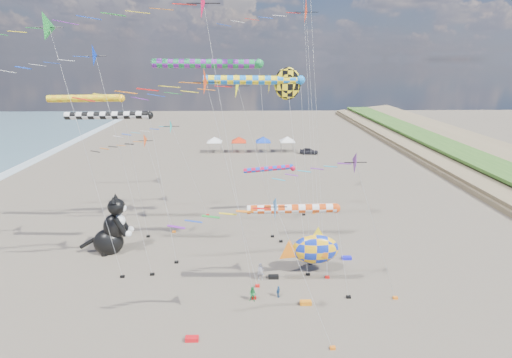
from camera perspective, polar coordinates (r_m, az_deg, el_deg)
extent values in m
cone|color=#20D2C4|center=(47.25, -11.30, 7.41)|extent=(1.85, 1.98, 2.05)
cylinder|color=#B2B2B2|center=(48.20, -9.05, 0.92)|extent=(3.23, 0.02, 11.14)
cube|color=black|center=(49.77, -6.92, -5.13)|extent=(0.36, 0.24, 0.20)
cone|color=green|center=(34.66, -27.00, 19.01)|extent=(2.23, 2.39, 2.46)
cylinder|color=#B2B2B2|center=(34.93, -22.50, 2.10)|extent=(3.07, 0.02, 20.93)
cube|color=black|center=(38.20, -18.54, -13.06)|extent=(0.36, 0.24, 0.20)
cone|color=#64148F|center=(30.04, 16.60, 2.56)|extent=(1.67, 1.79, 1.84)
cylinder|color=#B2B2B2|center=(32.30, 18.02, -7.41)|extent=(2.69, 0.02, 11.53)
cube|color=black|center=(35.35, 19.28, -15.72)|extent=(0.36, 0.24, 0.20)
cone|color=red|center=(29.93, -6.90, 13.75)|extent=(1.93, 2.06, 2.12)
cylinder|color=#B2B2B2|center=(31.42, -3.07, -1.87)|extent=(3.64, 0.02, 17.03)
cube|color=black|center=(35.02, 0.21, -15.00)|extent=(0.36, 0.24, 0.20)
cone|color=red|center=(40.19, 8.12, 22.81)|extent=(2.43, 2.60, 2.68)
cylinder|color=#B2B2B2|center=(40.72, 8.63, 6.53)|extent=(1.71, 0.02, 22.89)
cube|color=black|center=(44.27, 9.07, -8.09)|extent=(0.36, 0.24, 0.20)
cone|color=#177FE3|center=(23.87, 5.88, -4.65)|extent=(1.49, 1.59, 1.64)
cylinder|color=#B2B2B2|center=(26.25, 8.54, -14.66)|extent=(2.70, 0.02, 9.86)
cube|color=black|center=(29.28, 10.89, -22.60)|extent=(0.36, 0.24, 0.20)
cone|color=#0A2FBE|center=(33.92, -22.25, 16.05)|extent=(1.74, 1.87, 1.92)
cylinder|color=#B2B2B2|center=(34.66, -18.19, 0.63)|extent=(3.08, 0.02, 18.82)
cube|color=black|center=(37.81, -14.61, -13.03)|extent=(0.36, 0.24, 0.20)
cone|color=#FFFB12|center=(38.42, -0.96, 13.22)|extent=(2.41, 2.58, 2.66)
cylinder|color=#B2B2B2|center=(39.80, 1.44, 1.52)|extent=(3.28, 0.02, 16.18)
cube|color=black|center=(42.71, 3.58, -8.86)|extent=(0.36, 0.24, 0.20)
cone|color=#DD0F41|center=(28.30, -6.89, 23.57)|extent=(2.21, 2.36, 2.43)
cylinder|color=#B2B2B2|center=(29.01, -3.23, 1.62)|extent=(2.98, 0.02, 21.95)
cube|color=black|center=(33.52, -0.28, -16.61)|extent=(0.36, 0.24, 0.20)
cylinder|color=#B2B2B2|center=(36.56, 8.79, 8.64)|extent=(2.42, 0.02, 27.00)
cube|color=black|center=(40.84, 9.63, -10.34)|extent=(0.36, 0.24, 0.20)
cylinder|color=#B2B2B2|center=(47.26, 7.71, 10.48)|extent=(2.09, 0.02, 27.00)
cube|color=black|center=(50.64, 8.28, -4.80)|extent=(0.36, 0.24, 0.20)
cone|color=#EE561F|center=(43.12, -14.98, 5.00)|extent=(1.58, 1.69, 1.74)
cylinder|color=#B2B2B2|center=(44.18, -13.25, -1.44)|extent=(1.98, 0.02, 10.19)
cube|color=black|center=(45.76, -11.62, -7.38)|extent=(0.36, 0.24, 0.20)
cylinder|color=blue|center=(33.60, -0.56, 13.95)|extent=(7.95, 0.73, 0.73)
sphere|color=blue|center=(33.92, 6.37, 13.88)|extent=(0.77, 0.77, 0.77)
cylinder|color=#B2B2B2|center=(35.45, 7.13, 0.08)|extent=(1.52, 0.02, 16.90)
cube|color=black|center=(38.77, 7.80, -11.81)|extent=(0.36, 0.24, 0.20)
cylinder|color=#F9B015|center=(43.11, -23.37, 10.53)|extent=(7.18, 0.72, 0.72)
sphere|color=#F9B015|center=(41.94, -18.73, 10.87)|extent=(0.75, 0.75, 0.75)
cylinder|color=#B2B2B2|center=(43.03, -16.86, 1.06)|extent=(1.52, 0.02, 14.87)
cube|color=black|center=(45.29, -15.15, -7.90)|extent=(0.36, 0.24, 0.20)
cylinder|color=red|center=(47.59, 1.76, 1.48)|extent=(5.93, 0.59, 0.59)
sphere|color=red|center=(47.86, 5.30, 1.51)|extent=(0.61, 0.61, 0.61)
cylinder|color=#B2B2B2|center=(48.83, 6.08, -1.90)|extent=(1.52, 0.02, 6.02)
cube|color=black|center=(49.93, 6.84, -5.05)|extent=(0.36, 0.24, 0.20)
cylinder|color=#DE460F|center=(30.09, 5.09, -4.24)|extent=(6.66, 0.70, 0.70)
sphere|color=#DE460F|center=(30.66, 11.30, -4.11)|extent=(0.73, 0.73, 0.73)
cylinder|color=#B2B2B2|center=(32.40, 12.22, -10.53)|extent=(1.52, 0.02, 7.79)
cube|color=black|center=(34.45, 13.08, -16.09)|extent=(0.36, 0.24, 0.20)
cylinder|color=black|center=(36.33, -20.54, 8.50)|extent=(7.13, 0.65, 0.65)
sphere|color=black|center=(35.35, -15.00, 8.79)|extent=(0.68, 0.68, 0.68)
cylinder|color=#B2B2B2|center=(36.75, -13.05, -2.01)|extent=(1.52, 0.02, 13.99)
cube|color=black|center=(39.33, -11.29, -11.56)|extent=(0.36, 0.24, 0.20)
cylinder|color=#18883F|center=(39.77, -7.14, 16.03)|extent=(10.08, 0.85, 0.85)
sphere|color=#18883F|center=(39.64, 0.43, 16.15)|extent=(0.90, 0.90, 0.90)
cylinder|color=#B2B2B2|center=(40.79, 1.46, 3.31)|extent=(1.52, 0.02, 18.13)
cube|color=black|center=(43.79, 2.36, -8.17)|extent=(0.36, 0.24, 0.20)
ellipsoid|color=yellow|center=(33.77, 4.52, 13.42)|extent=(2.20, 0.40, 2.64)
cone|color=yellow|center=(33.64, 1.91, 13.45)|extent=(0.12, 1.80, 1.80)
cylinder|color=#B2B2B2|center=(34.40, 6.04, -0.65)|extent=(2.03, 2.03, 16.61)
cube|color=black|center=(36.93, 7.43, -13.35)|extent=(0.36, 0.24, 0.20)
ellipsoid|color=#122EB6|center=(36.38, 8.45, -9.88)|extent=(4.42, 2.42, 2.79)
cone|color=orange|center=(36.05, 4.61, -10.01)|extent=(2.03, 0.49, 2.04)
cone|color=yellow|center=(35.82, 8.84, -7.88)|extent=(1.48, 0.37, 1.49)
cylinder|color=#B2B2B2|center=(36.79, 10.15, -12.11)|extent=(0.16, 1.04, 1.89)
cube|color=red|center=(36.77, 10.15, -13.63)|extent=(0.36, 0.24, 0.20)
imported|color=#98969F|center=(35.59, 0.66, -13.12)|extent=(0.63, 0.45, 1.62)
imported|color=#218C42|center=(32.96, -0.46, -16.15)|extent=(0.72, 0.64, 1.26)
imported|color=#285791|center=(33.58, 3.20, -15.76)|extent=(0.53, 0.62, 1.00)
cube|color=red|center=(29.78, -9.14, -21.61)|extent=(0.90, 0.44, 0.30)
cube|color=black|center=(36.19, 2.52, -13.79)|extent=(0.90, 0.44, 0.30)
cube|color=#1616E4|center=(40.18, 12.82, -10.94)|extent=(0.90, 0.44, 0.30)
cube|color=orange|center=(33.10, 7.12, -17.13)|extent=(0.90, 0.44, 0.30)
cube|color=white|center=(82.84, -5.93, 5.30)|extent=(3.00, 3.00, 0.15)
pyramid|color=white|center=(82.64, -5.95, 6.01)|extent=(4.20, 4.20, 1.00)
cylinder|color=#999999|center=(81.92, -6.88, 4.32)|extent=(0.08, 0.08, 2.20)
cylinder|color=#999999|center=(81.72, -5.06, 4.34)|extent=(0.08, 0.08, 2.20)
cylinder|color=#999999|center=(84.45, -6.73, 4.70)|extent=(0.08, 0.08, 2.20)
cylinder|color=#999999|center=(84.26, -4.96, 4.72)|extent=(0.08, 0.08, 2.20)
cube|color=red|center=(82.63, -2.45, 5.34)|extent=(3.00, 3.00, 0.15)
pyramid|color=red|center=(82.43, -2.46, 6.06)|extent=(4.20, 4.20, 1.00)
cylinder|color=#999999|center=(81.62, -3.37, 4.36)|extent=(0.08, 0.08, 2.20)
cylinder|color=#999999|center=(81.59, -1.54, 4.38)|extent=(0.08, 0.08, 2.20)
cylinder|color=#999999|center=(84.16, -3.32, 4.74)|extent=(0.08, 0.08, 2.20)
cylinder|color=#999999|center=(84.13, -1.55, 4.76)|extent=(0.08, 0.08, 2.20)
cube|color=blue|center=(82.72, 1.03, 5.37)|extent=(3.00, 3.00, 0.15)
pyramid|color=blue|center=(82.52, 1.03, 6.08)|extent=(4.20, 4.20, 1.00)
cylinder|color=#999999|center=(81.63, 0.15, 4.39)|extent=(0.08, 0.08, 2.20)
cylinder|color=#999999|center=(81.76, 1.98, 4.40)|extent=(0.08, 0.08, 2.20)
cylinder|color=#999999|center=(84.17, 0.09, 4.77)|extent=(0.08, 0.08, 2.20)
cylinder|color=#999999|center=(84.29, 1.87, 4.78)|extent=(0.08, 0.08, 2.20)
cube|color=white|center=(83.11, 4.49, 5.37)|extent=(3.00, 3.00, 0.15)
pyramid|color=white|center=(82.91, 4.50, 6.09)|extent=(4.20, 4.20, 1.00)
cylinder|color=#999999|center=(81.94, 3.66, 4.41)|extent=(0.08, 0.08, 2.20)
cylinder|color=#999999|center=(82.23, 5.47, 4.41)|extent=(0.08, 0.08, 2.20)
cylinder|color=#999999|center=(84.48, 3.50, 4.78)|extent=(0.08, 0.08, 2.20)
cylinder|color=#999999|center=(84.75, 5.25, 4.78)|extent=(0.08, 0.08, 2.20)
imported|color=#26262D|center=(82.07, 7.56, 3.98)|extent=(3.90, 2.06, 1.27)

